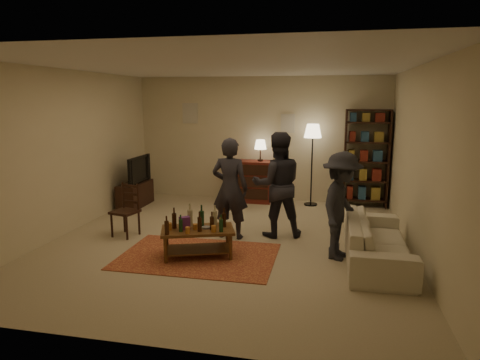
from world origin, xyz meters
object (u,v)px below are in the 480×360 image
(floor_lamp, at_px, (313,137))
(person_right, at_px, (277,185))
(coffee_table, at_px, (197,231))
(tv_stand, at_px, (135,188))
(dresser, at_px, (249,180))
(bookshelf, at_px, (366,157))
(person_by_sofa, at_px, (341,206))
(person_left, at_px, (230,188))
(sofa, at_px, (377,240))
(dining_chair, at_px, (127,208))

(floor_lamp, distance_m, person_right, 2.32)
(floor_lamp, bearing_deg, coffee_table, -112.87)
(tv_stand, bearing_deg, dresser, 22.07)
(dresser, relative_size, floor_lamp, 0.79)
(floor_lamp, bearing_deg, bookshelf, 6.78)
(dresser, bearing_deg, coffee_table, -91.43)
(floor_lamp, xyz_separation_m, person_by_sofa, (0.55, -3.02, -0.69))
(person_by_sofa, bearing_deg, tv_stand, 79.23)
(dresser, bearing_deg, person_left, -86.17)
(dresser, bearing_deg, bookshelf, 1.57)
(bookshelf, bearing_deg, tv_stand, -168.20)
(bookshelf, distance_m, floor_lamp, 1.18)
(person_left, height_order, person_right, person_right)
(person_left, bearing_deg, sofa, 169.36)
(dining_chair, relative_size, person_by_sofa, 0.58)
(dresser, xyz_separation_m, person_by_sofa, (1.89, -3.09, 0.28))
(person_left, bearing_deg, coffee_table, 79.40)
(dresser, xyz_separation_m, sofa, (2.39, -3.11, -0.17))
(coffee_table, relative_size, tv_stand, 1.08)
(person_left, bearing_deg, dresser, -81.69)
(tv_stand, relative_size, bookshelf, 0.52)
(sofa, height_order, person_left, person_left)
(person_right, bearing_deg, dining_chair, -4.89)
(bookshelf, xyz_separation_m, floor_lamp, (-1.09, -0.13, 0.42))
(dining_chair, bearing_deg, bookshelf, 48.74)
(tv_stand, bearing_deg, person_left, -33.45)
(tv_stand, bearing_deg, person_right, -23.15)
(sofa, bearing_deg, person_left, 74.88)
(tv_stand, height_order, floor_lamp, floor_lamp)
(coffee_table, height_order, tv_stand, tv_stand)
(person_right, bearing_deg, person_left, 2.80)
(bookshelf, bearing_deg, person_by_sofa, -99.82)
(bookshelf, height_order, person_by_sofa, bookshelf)
(person_right, xyz_separation_m, person_by_sofa, (1.00, -0.83, -0.10))
(dresser, relative_size, person_by_sofa, 0.90)
(dining_chair, xyz_separation_m, person_left, (1.68, 0.24, 0.36))
(sofa, bearing_deg, person_by_sofa, 86.79)
(dining_chair, bearing_deg, person_by_sofa, 7.65)
(tv_stand, bearing_deg, coffee_table, -49.57)
(tv_stand, relative_size, person_by_sofa, 0.70)
(coffee_table, xyz_separation_m, person_left, (0.25, 0.94, 0.43))
(tv_stand, xyz_separation_m, person_left, (2.42, -1.60, 0.43))
(dining_chair, distance_m, person_left, 1.74)
(bookshelf, distance_m, person_left, 3.44)
(person_left, height_order, person_by_sofa, person_left)
(coffee_table, relative_size, bookshelf, 0.57)
(dining_chair, distance_m, floor_lamp, 4.05)
(coffee_table, xyz_separation_m, person_by_sofa, (1.98, 0.37, 0.38))
(floor_lamp, relative_size, person_right, 1.00)
(coffee_table, bearing_deg, sofa, 7.88)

